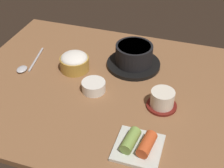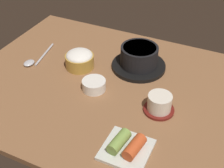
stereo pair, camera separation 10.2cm
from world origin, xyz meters
TOP-DOWN VIEW (x-y plane):
  - dining_table at (0.00, 0.00)cm, footprint 100.00×76.00cm
  - stone_pot at (4.98, 14.80)cm, footprint 19.86×19.86cm
  - rice_bowl at (-14.89, 5.92)cm, footprint 10.55×10.55cm
  - tea_cup_with_saucer at (19.28, -4.56)cm, footprint 9.65×9.65cm
  - banchan_cup_center at (-3.92, -3.64)cm, footprint 7.99×7.99cm
  - kimchi_plate at (16.50, -23.59)cm, footprint 12.79×12.79cm
  - spoon at (-32.52, 1.62)cm, footprint 5.02×18.15cm

SIDE VIEW (x-z plane):
  - dining_table at x=0.00cm, z-range 0.00..2.00cm
  - spoon at x=-32.52cm, z-range 1.94..3.29cm
  - kimchi_plate at x=16.50cm, z-range 1.44..5.82cm
  - banchan_cup_center at x=-3.92cm, z-range 2.13..5.69cm
  - tea_cup_with_saucer at x=19.28cm, z-range 1.91..7.89cm
  - rice_bowl at x=-14.89cm, z-range 2.03..8.81cm
  - stone_pot at x=4.98cm, z-range 1.62..10.34cm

